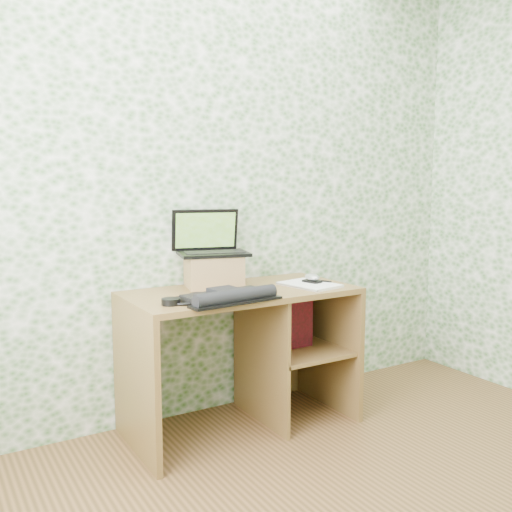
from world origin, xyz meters
TOP-DOWN VIEW (x-y plane):
  - wall_back at (0.00, 1.75)m, footprint 3.50×0.00m
  - desk at (0.08, 1.47)m, footprint 1.20×0.60m
  - riser at (-0.09, 1.58)m, footprint 0.34×0.30m
  - laptop at (-0.09, 1.62)m, footprint 0.41×0.34m
  - keyboard at (-0.18, 1.23)m, footprint 0.48×0.28m
  - headphones at (-0.38, 1.31)m, footprint 0.25×0.22m
  - notepad at (0.38, 1.34)m, footprint 0.27×0.34m
  - mouse at (0.40, 1.36)m, footprint 0.09×0.12m
  - pen at (0.46, 1.37)m, footprint 0.08×0.13m
  - red_box at (0.32, 1.44)m, footprint 0.25×0.08m

SIDE VIEW (x-z plane):
  - desk at x=0.08m, z-range 0.11..0.86m
  - red_box at x=0.32m, z-range 0.39..0.69m
  - notepad at x=0.38m, z-range 0.75..0.76m
  - headphones at x=-0.38m, z-range 0.75..0.78m
  - pen at x=0.46m, z-range 0.76..0.77m
  - keyboard at x=-0.18m, z-range 0.74..0.81m
  - mouse at x=0.40m, z-range 0.76..0.80m
  - riser at x=-0.09m, z-range 0.75..0.92m
  - laptop at x=-0.09m, z-range 0.86..1.10m
  - wall_back at x=0.00m, z-range -0.45..3.05m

